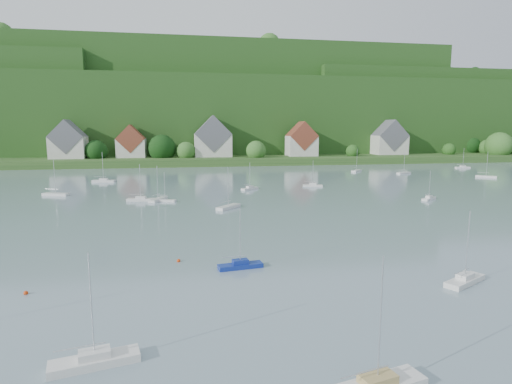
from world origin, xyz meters
TOP-DOWN VIEW (x-y plane):
  - far_shore_strip at (0.00, 200.00)m, footprint 600.00×60.00m
  - forested_ridge at (0.39, 268.57)m, footprint 620.00×181.22m
  - village_building_0 at (-55.00, 187.00)m, footprint 14.00×10.40m
  - village_building_1 at (-30.00, 189.00)m, footprint 12.00×9.36m
  - village_building_2 at (5.00, 188.00)m, footprint 16.00×11.44m
  - village_building_3 at (45.00, 186.00)m, footprint 13.00×10.40m
  - village_building_4 at (90.00, 190.00)m, footprint 15.00×10.40m
  - near_sailboat_0 at (-14.29, 28.19)m, footprint 5.87×2.81m
  - near_sailboat_1 at (-2.28, 45.71)m, footprint 5.12×2.09m
  - near_sailboat_3 at (19.25, 37.20)m, footprint 5.56×3.93m
  - mooring_buoy_0 at (-23.09, 41.82)m, footprint 0.43×0.43m
  - mooring_buoy_3 at (-9.06, 49.19)m, footprint 0.43×0.43m
  - far_sailboat_cluster at (15.05, 113.07)m, footprint 189.63×70.84m

SIDE VIEW (x-z plane):
  - mooring_buoy_0 at x=-23.09m, z-range -0.21..0.21m
  - mooring_buoy_3 at x=-9.06m, z-range -0.22..0.22m
  - far_sailboat_cluster at x=15.05m, z-range -3.98..4.73m
  - near_sailboat_1 at x=-2.28m, z-range -2.96..3.76m
  - near_sailboat_3 at x=19.25m, z-range -3.28..4.11m
  - near_sailboat_0 at x=-14.29m, z-range -3.40..4.24m
  - far_shore_strip at x=0.00m, z-range 0.00..3.00m
  - village_building_1 at x=-30.00m, z-range 1.75..15.75m
  - village_building_3 at x=45.00m, z-range 1.68..17.18m
  - village_building_0 at x=-55.00m, z-range 1.51..17.51m
  - village_building_4 at x=90.00m, z-range 1.34..17.84m
  - village_building_2 at x=5.00m, z-range 1.27..19.27m
  - forested_ridge at x=0.39m, z-range -12.06..57.83m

